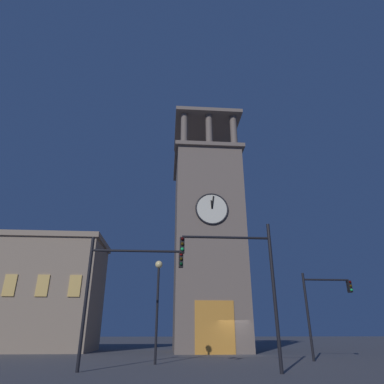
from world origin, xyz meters
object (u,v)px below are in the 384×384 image
traffic_signal_mid (322,301)px  traffic_signal_far (244,270)px  street_lamp (158,291)px  clocktower (207,242)px  traffic_signal_near (120,279)px  adjacent_wing_building (10,292)px

traffic_signal_mid → traffic_signal_far: traffic_signal_far is taller
traffic_signal_far → street_lamp: bearing=-49.0°
clocktower → street_lamp: bearing=69.7°
traffic_signal_near → traffic_signal_mid: size_ratio=1.16×
clocktower → traffic_signal_far: bearing=88.9°
traffic_signal_mid → traffic_signal_far: size_ratio=0.79×
traffic_signal_near → street_lamp: bearing=-117.2°
adjacent_wing_building → street_lamp: adjacent_wing_building is taller
traffic_signal_near → street_lamp: 3.93m
clocktower → traffic_signal_mid: 13.84m
clocktower → adjacent_wing_building: bearing=-2.8°
traffic_signal_mid → traffic_signal_far: (6.43, 6.11, 0.82)m
traffic_signal_far → street_lamp: traffic_signal_far is taller
traffic_signal_mid → clocktower: bearing=-60.0°
traffic_signal_near → street_lamp: (-1.79, -3.49, -0.14)m
street_lamp → adjacent_wing_building: bearing=-42.5°
traffic_signal_near → traffic_signal_far: (-5.90, 1.24, 0.28)m
adjacent_wing_building → traffic_signal_near: adjacent_wing_building is taller
clocktower → street_lamp: 14.14m
adjacent_wing_building → street_lamp: size_ratio=2.95×
adjacent_wing_building → traffic_signal_far: 25.29m
traffic_signal_mid → traffic_signal_far: 8.91m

